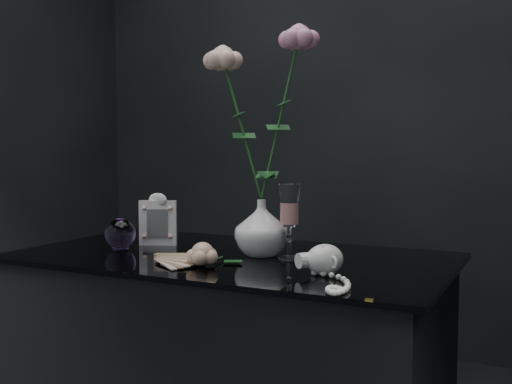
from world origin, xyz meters
The scene contains 8 objects.
vase centered at (0.07, 0.07, 0.83)m, with size 0.13×0.13×0.14m, color white.
wine_glass centered at (0.15, 0.06, 0.85)m, with size 0.05×0.05×0.18m, color white, non-canonical shape.
picture_frame centered at (-0.25, 0.09, 0.83)m, with size 0.10×0.08×0.14m, color silver, non-canonical shape.
paperweight centered at (-0.30, 0.00, 0.80)m, with size 0.08×0.08×0.08m, color #946EB3, non-canonical shape.
paper_fan centered at (-0.10, -0.11, 0.77)m, with size 0.22×0.17×0.02m, color beige, non-canonical shape.
loose_rose centered at (0.02, -0.11, 0.79)m, with size 0.12×0.16×0.05m, color #E0B191, non-canonical shape.
pearl_jar centered at (0.29, -0.07, 0.80)m, with size 0.22×0.23×0.07m, color white, non-canonical shape.
roses centered at (0.07, 0.08, 1.12)m, with size 0.26×0.13×0.46m.
Camera 1 is at (0.70, -1.22, 1.02)m, focal length 42.00 mm.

